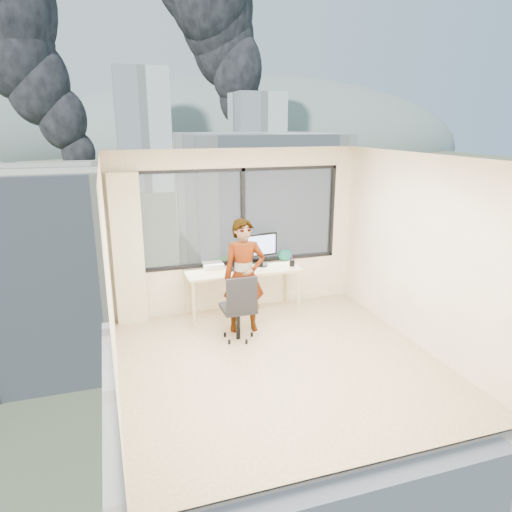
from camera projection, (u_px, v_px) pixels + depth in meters
name	position (u px, v px, depth m)	size (l,w,h in m)	color
floor	(280.00, 362.00, 5.99)	(4.00, 4.00, 0.01)	#CCBB85
ceiling	(283.00, 157.00, 5.27)	(4.00, 4.00, 0.01)	white
wall_front	(368.00, 335.00, 3.80)	(4.00, 0.01, 2.60)	beige
wall_left	(109.00, 283.00, 5.04)	(0.01, 4.00, 2.60)	beige
wall_right	(420.00, 252.00, 6.22)	(0.01, 4.00, 2.60)	beige
window_wall	(240.00, 217.00, 7.41)	(3.30, 0.16, 1.55)	black
curtain	(128.00, 250.00, 6.89)	(0.45, 0.14, 2.30)	beige
desk	(243.00, 292.00, 7.41)	(1.80, 0.60, 0.75)	#C3B383
chair	(238.00, 306.00, 6.50)	(0.51, 0.51, 1.00)	black
person	(244.00, 276.00, 6.71)	(0.61, 0.40, 1.68)	#2D2D33
monitor	(261.00, 249.00, 7.42)	(0.54, 0.12, 0.54)	black
game_console	(213.00, 265.00, 7.38)	(0.32, 0.26, 0.08)	white
laptop	(239.00, 262.00, 7.28)	(0.35, 0.37, 0.23)	black
cellphone	(248.00, 270.00, 7.27)	(0.10, 0.05, 0.01)	black
pen_cup	(292.00, 263.00, 7.46)	(0.09, 0.09, 0.11)	black
handbag	(285.00, 255.00, 7.74)	(0.25, 0.13, 0.19)	#0D5048
exterior_ground	(115.00, 191.00, 119.62)	(400.00, 400.00, 0.04)	#515B3D
near_bldg_a	(9.00, 269.00, 32.72)	(16.00, 12.00, 14.00)	beige
near_bldg_b	(257.00, 217.00, 45.94)	(14.00, 13.00, 16.00)	silver
near_bldg_c	(475.00, 257.00, 42.93)	(12.00, 10.00, 10.00)	beige
far_tower_b	(143.00, 131.00, 117.81)	(13.00, 13.00, 30.00)	silver
far_tower_c	(257.00, 135.00, 147.55)	(15.00, 15.00, 26.00)	silver
hill_b	(252.00, 147.00, 331.97)	(300.00, 220.00, 96.00)	slate
tree_b	(231.00, 351.00, 26.27)	(7.60, 7.60, 9.00)	#1C531B
tree_c	(337.00, 234.00, 51.55)	(8.40, 8.40, 10.00)	#1C531B
smoke_plume_b	(258.00, 54.00, 170.17)	(30.00, 18.00, 70.00)	black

